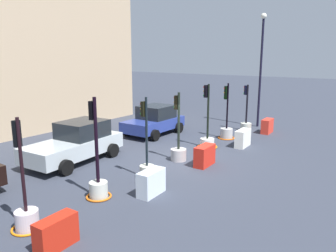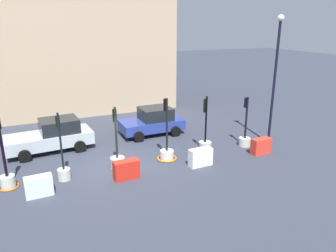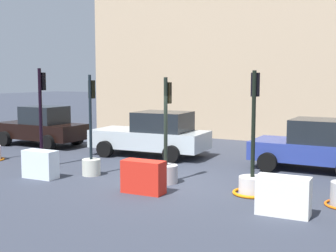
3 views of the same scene
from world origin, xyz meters
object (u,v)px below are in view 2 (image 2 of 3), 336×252
Objects in this scene: car_silver_hatchback at (52,136)px; traffic_light_6 at (245,137)px; car_blue_estate at (153,121)px; construction_barrier_2 at (126,170)px; traffic_light_2 at (63,167)px; construction_barrier_1 at (39,186)px; street_lamp_post at (276,69)px; traffic_light_3 at (117,157)px; traffic_light_1 at (7,175)px; traffic_light_5 at (205,144)px; traffic_light_4 at (167,150)px; construction_barrier_3 at (201,157)px; construction_barrier_4 at (261,146)px.

traffic_light_6 is at bearing -20.44° from car_silver_hatchback.
construction_barrier_2 is at bearing -122.26° from car_blue_estate.
car_silver_hatchback reaches higher than car_blue_estate.
traffic_light_2 is 1.53m from construction_barrier_1.
street_lamp_post is at bearing -18.55° from car_silver_hatchback.
traffic_light_3 reaches higher than car_blue_estate.
street_lamp_post is (1.59, -0.16, 3.73)m from traffic_light_6.
traffic_light_1 is 1.10× the size of traffic_light_3.
car_silver_hatchback is 0.65× the size of street_lamp_post.
traffic_light_5 is 8.31m from car_silver_hatchback.
traffic_light_6 is 0.62× the size of car_silver_hatchback.
traffic_light_3 is 4.86m from traffic_light_5.
traffic_light_6 is (7.38, -0.09, 0.00)m from traffic_light_3.
traffic_light_4 is at bearing -179.19° from traffic_light_5.
construction_barrier_1 is 0.28× the size of car_blue_estate.
traffic_light_2 is 2.78m from construction_barrier_2.
traffic_light_5 is 2.62× the size of construction_barrier_3.
traffic_light_3 reaches higher than construction_barrier_3.
traffic_light_5 is 0.43× the size of street_lamp_post.
construction_barrier_4 is (4.87, -1.39, -0.05)m from traffic_light_4.
construction_barrier_2 is (4.83, -1.25, -0.16)m from traffic_light_1.
traffic_light_5 is at bearing 176.32° from street_lamp_post.
traffic_light_4 reaches higher than traffic_light_5.
car_silver_hatchback is (-0.11, 3.88, 0.21)m from traffic_light_2.
traffic_light_4 reaches higher than construction_barrier_1.
traffic_light_1 is 7.36m from traffic_light_4.
street_lamp_post is at bearing -2.09° from traffic_light_4.
traffic_light_3 is at bearing 169.32° from construction_barrier_4.
car_silver_hatchback is at bearing 125.79° from traffic_light_3.
traffic_light_4 is 2.71× the size of construction_barrier_3.
traffic_light_1 is 4.77m from traffic_light_3.
traffic_light_4 is 2.95× the size of construction_barrier_1.
traffic_light_6 is at bearing 9.31° from construction_barrier_2.
traffic_light_6 is 7.42m from construction_barrier_2.
car_silver_hatchback is (-5.21, 3.65, 0.35)m from traffic_light_4.
traffic_light_2 is 7.22m from car_blue_estate.
traffic_light_1 is at bearing 179.13° from street_lamp_post.
street_lamp_post is (12.56, 1.06, 3.86)m from construction_barrier_1.
traffic_light_3 is 0.43× the size of street_lamp_post.
traffic_light_6 is 3.85m from construction_barrier_3.
construction_barrier_4 is at bearing -28.56° from traffic_light_5.
traffic_light_3 is 2.57× the size of construction_barrier_3.
construction_barrier_2 is at bearing 177.97° from construction_barrier_3.
traffic_light_6 reaches higher than construction_barrier_2.
construction_barrier_1 is 0.94× the size of construction_barrier_2.
traffic_light_6 is at bearing -2.35° from traffic_light_5.
construction_barrier_1 is at bearing -46.91° from traffic_light_1.
street_lamp_post reaches higher than traffic_light_2.
street_lamp_post reaches higher than traffic_light_1.
car_blue_estate is (-4.01, 4.05, 0.27)m from traffic_light_6.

